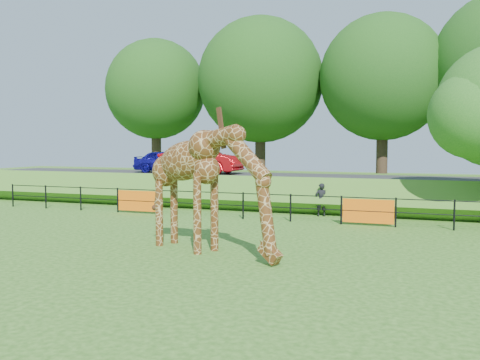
{
  "coord_description": "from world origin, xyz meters",
  "views": [
    {
      "loc": [
        5.59,
        -12.26,
        3.11
      ],
      "look_at": [
        -0.07,
        2.59,
        2.0
      ],
      "focal_mm": 40.0,
      "sensor_mm": 36.0,
      "label": 1
    }
  ],
  "objects": [
    {
      "name": "bg_tree_line",
      "position": [
        1.89,
        22.0,
        7.19
      ],
      "size": [
        37.3,
        8.8,
        11.82
      ],
      "color": "#322416",
      "rests_on": "ground"
    },
    {
      "name": "road",
      "position": [
        0.0,
        14.0,
        1.36
      ],
      "size": [
        40.0,
        5.0,
        0.12
      ],
      "primitive_type": "cube",
      "color": "#313133",
      "rests_on": "embankment"
    },
    {
      "name": "embankment",
      "position": [
        0.0,
        15.5,
        0.65
      ],
      "size": [
        40.0,
        9.0,
        1.3
      ],
      "primitive_type": "cube",
      "color": "#2A5A16",
      "rests_on": "ground"
    },
    {
      "name": "visitor",
      "position": [
        0.8,
        9.95,
        0.7
      ],
      "size": [
        0.61,
        0.52,
        1.41
      ],
      "primitive_type": "imported",
      "rotation": [
        0.0,
        0.0,
        3.58
      ],
      "color": "black",
      "rests_on": "ground"
    },
    {
      "name": "ground",
      "position": [
        0.0,
        0.0,
        0.0
      ],
      "size": [
        90.0,
        90.0,
        0.0
      ],
      "primitive_type": "plane",
      "color": "#2A5A16",
      "rests_on": "ground"
    },
    {
      "name": "perimeter_fence",
      "position": [
        0.0,
        8.0,
        0.55
      ],
      "size": [
        28.07,
        0.1,
        1.1
      ],
      "primitive_type": null,
      "color": "black",
      "rests_on": "ground"
    },
    {
      "name": "car_blue",
      "position": [
        -9.08,
        14.55,
        2.05
      ],
      "size": [
        3.84,
        1.83,
        1.27
      ],
      "primitive_type": "imported",
      "rotation": [
        0.0,
        0.0,
        1.66
      ],
      "color": "#1913A1",
      "rests_on": "road"
    },
    {
      "name": "car_red",
      "position": [
        -6.9,
        14.39,
        2.18
      ],
      "size": [
        4.65,
        1.76,
        1.51
      ],
      "primitive_type": "imported",
      "rotation": [
        0.0,
        0.0,
        1.54
      ],
      "color": "#B70D12",
      "rests_on": "road"
    },
    {
      "name": "giraffe",
      "position": [
        -0.51,
        1.35,
        1.81
      ],
      "size": [
        5.04,
        2.8,
        3.62
      ],
      "primitive_type": null,
      "rotation": [
        0.0,
        0.0,
        -0.39
      ],
      "color": "#582F12",
      "rests_on": "ground"
    }
  ]
}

